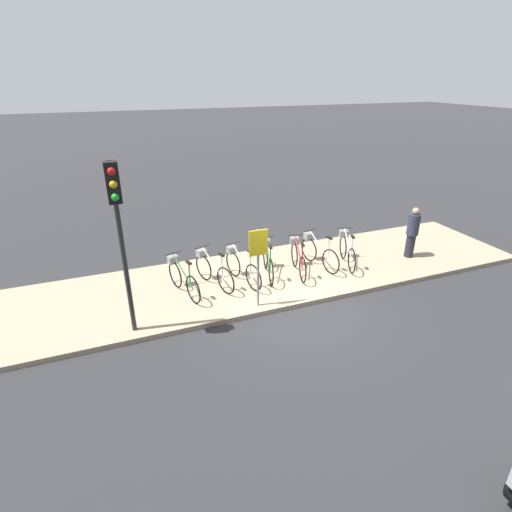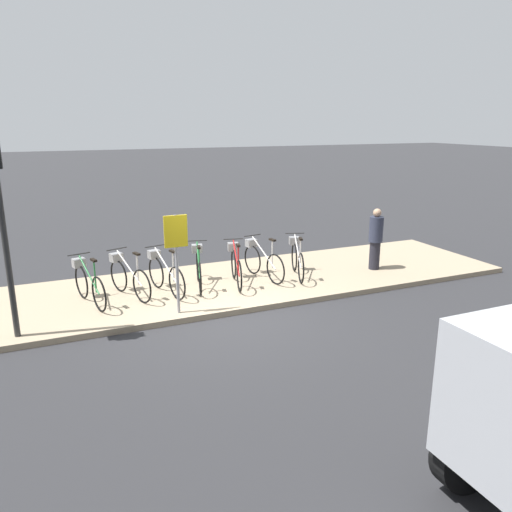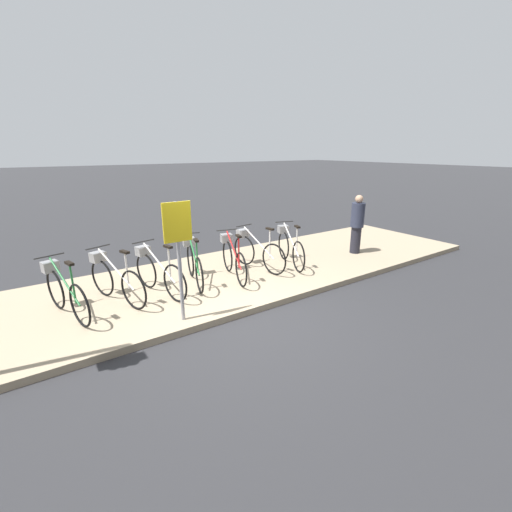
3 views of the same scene
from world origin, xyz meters
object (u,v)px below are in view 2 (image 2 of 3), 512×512
at_px(parked_bicycle_0, 88,282).
at_px(parked_bicycle_3, 198,267).
at_px(parked_bicycle_2, 164,272).
at_px(parked_bicycle_5, 261,259).
at_px(parked_bicycle_1, 127,275).
at_px(sign_post, 176,247).
at_px(parked_bicycle_4, 236,265).
at_px(pedestrian, 376,238).
at_px(parked_bicycle_6, 297,257).

bearing_deg(parked_bicycle_0, parked_bicycle_3, 4.03).
bearing_deg(parked_bicycle_2, parked_bicycle_3, 8.33).
bearing_deg(parked_bicycle_5, parked_bicycle_1, -179.58).
bearing_deg(sign_post, parked_bicycle_5, 30.62).
xyz_separation_m(parked_bicycle_0, parked_bicycle_4, (3.19, -0.01, 0.00)).
height_order(parked_bicycle_0, parked_bicycle_5, same).
height_order(parked_bicycle_2, parked_bicycle_5, same).
bearing_deg(parked_bicycle_2, pedestrian, -3.78).
relative_size(parked_bicycle_1, parked_bicycle_4, 0.97).
bearing_deg(parked_bicycle_4, sign_post, -143.29).
distance_m(parked_bicycle_1, parked_bicycle_4, 2.39).
xyz_separation_m(parked_bicycle_6, pedestrian, (2.04, -0.27, 0.34)).
bearing_deg(parked_bicycle_2, parked_bicycle_5, 2.66).
bearing_deg(parked_bicycle_4, parked_bicycle_2, 178.03).
bearing_deg(parked_bicycle_1, parked_bicycle_4, -3.40).
bearing_deg(sign_post, parked_bicycle_0, 140.85).
bearing_deg(parked_bicycle_5, parked_bicycle_2, -177.34).
height_order(parked_bicycle_4, sign_post, sign_post).
bearing_deg(parked_bicycle_3, parked_bicycle_2, -171.67).
bearing_deg(parked_bicycle_0, pedestrian, -2.49).
xyz_separation_m(parked_bicycle_0, sign_post, (1.53, -1.24, 0.86)).
xyz_separation_m(parked_bicycle_0, parked_bicycle_1, (0.81, 0.13, 0.00)).
distance_m(parked_bicycle_1, parked_bicycle_3, 1.56).
xyz_separation_m(parked_bicycle_3, sign_post, (-0.84, -1.41, 0.86)).
bearing_deg(pedestrian, parked_bicycle_2, 176.22).
distance_m(parked_bicycle_3, parked_bicycle_5, 1.53).
height_order(parked_bicycle_1, parked_bicycle_5, same).
bearing_deg(parked_bicycle_3, parked_bicycle_1, -178.83).
xyz_separation_m(parked_bicycle_0, parked_bicycle_3, (2.37, 0.17, 0.00)).
distance_m(parked_bicycle_1, pedestrian, 6.00).
height_order(parked_bicycle_5, pedestrian, pedestrian).
height_order(parked_bicycle_0, parked_bicycle_3, same).
distance_m(parked_bicycle_4, pedestrian, 3.62).
relative_size(parked_bicycle_2, sign_post, 0.86).
distance_m(parked_bicycle_2, parked_bicycle_3, 0.81).
bearing_deg(pedestrian, parked_bicycle_5, 171.07).
height_order(parked_bicycle_0, parked_bicycle_6, same).
relative_size(parked_bicycle_4, parked_bicycle_6, 1.02).
bearing_deg(parked_bicycle_4, parked_bicycle_6, -0.70).
bearing_deg(pedestrian, sign_post, -169.75).
distance_m(parked_bicycle_2, pedestrian, 5.24).
height_order(parked_bicycle_1, parked_bicycle_4, same).
bearing_deg(sign_post, parked_bicycle_1, 117.62).
xyz_separation_m(parked_bicycle_3, pedestrian, (4.41, -0.46, 0.34)).
bearing_deg(sign_post, pedestrian, 10.25).
bearing_deg(parked_bicycle_6, sign_post, -159.22).
bearing_deg(parked_bicycle_4, parked_bicycle_1, 176.60).
xyz_separation_m(parked_bicycle_4, parked_bicycle_5, (0.71, 0.16, 0.00)).
bearing_deg(pedestrian, parked_bicycle_4, 175.41).
distance_m(parked_bicycle_0, pedestrian, 6.79).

